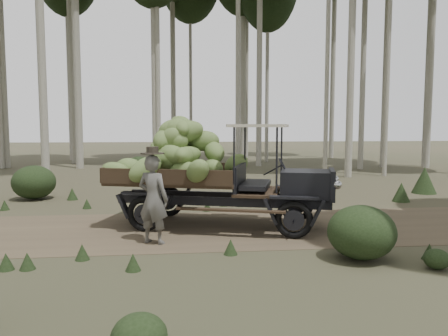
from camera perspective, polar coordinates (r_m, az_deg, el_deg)
The scene contains 4 objects.
ground at distance 10.62m, azimuth -12.53°, elevation -8.02°, with size 120.00×120.00×0.00m, color #473D2B.
dirt_track at distance 10.62m, azimuth -12.53°, elevation -8.00°, with size 70.00×4.00×0.01m, color brown.
banana_truck at distance 10.59m, azimuth -3.37°, elevation 0.95°, with size 5.81×3.35×2.81m.
farmer at distance 9.22m, azimuth -9.24°, elevation -3.91°, with size 0.81×0.73×2.03m.
Camera 1 is at (1.18, -10.27, 2.45)m, focal length 35.00 mm.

